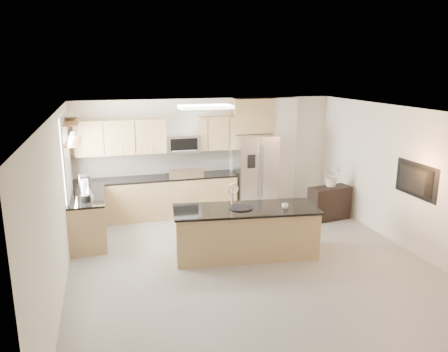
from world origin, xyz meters
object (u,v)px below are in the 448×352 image
object	(u,v)px
coffee_maker	(85,185)
television	(412,180)
range	(185,195)
kettle	(89,191)
island	(245,231)
cup	(285,206)
blender	(85,192)
microwave	(183,143)
refrigerator	(255,173)
credenza	(329,203)
platter	(241,208)
bowl	(71,118)
flower_vase	(332,171)

from	to	relation	value
coffee_maker	television	size ratio (longest dim) A/B	0.33
range	kettle	world-z (taller)	kettle
island	cup	bearing A→B (deg)	-9.41
blender	range	bearing A→B (deg)	35.10
microwave	refrigerator	world-z (taller)	microwave
microwave	refrigerator	bearing A→B (deg)	-5.86
microwave	credenza	distance (m)	3.52
cup	coffee_maker	bearing A→B (deg)	152.55
microwave	coffee_maker	distance (m)	2.39
platter	blender	distance (m)	2.82
island	coffee_maker	world-z (taller)	island
coffee_maker	refrigerator	bearing A→B (deg)	12.84
microwave	blender	world-z (taller)	microwave
refrigerator	bowl	distance (m)	4.27
refrigerator	range	bearing A→B (deg)	178.40
flower_vase	refrigerator	bearing A→B (deg)	143.86
coffee_maker	flower_vase	bearing A→B (deg)	-2.02
blender	bowl	xyz separation A→B (m)	(-0.18, 0.56, 1.28)
island	cup	size ratio (longest dim) A/B	23.19
credenza	flower_vase	bearing A→B (deg)	41.18
range	blender	world-z (taller)	blender
cup	kettle	bearing A→B (deg)	155.77
island	credenza	world-z (taller)	island
cup	kettle	size ratio (longest dim) A/B	0.46
cup	platter	distance (m)	0.77
island	television	world-z (taller)	television
coffee_maker	bowl	xyz separation A→B (m)	(-0.15, 0.01, 1.29)
island	credenza	xyz separation A→B (m)	(2.39, 1.32, -0.07)
microwave	bowl	size ratio (longest dim) A/B	2.09
range	bowl	distance (m)	3.08
refrigerator	microwave	bearing A→B (deg)	174.14
kettle	cup	bearing A→B (deg)	-24.23
platter	bowl	size ratio (longest dim) A/B	1.12
platter	coffee_maker	xyz separation A→B (m)	(-2.65, 1.56, 0.20)
range	cup	xyz separation A→B (m)	(1.30, -2.67, 0.45)
credenza	platter	xyz separation A→B (m)	(-2.47, -1.31, 0.52)
bowl	platter	bearing A→B (deg)	-29.18
refrigerator	bowl	size ratio (longest dim) A/B	4.90
island	television	distance (m)	3.08
range	cup	world-z (taller)	range
island	platter	bearing A→B (deg)	-179.55
kettle	platter	bearing A→B (deg)	-26.59
credenza	blender	distance (m)	5.16
credenza	coffee_maker	xyz separation A→B (m)	(-5.12, 0.25, 0.72)
bowl	range	bearing A→B (deg)	21.67
microwave	coffee_maker	size ratio (longest dim) A/B	2.12
platter	coffee_maker	bearing A→B (deg)	149.54
platter	flower_vase	xyz separation A→B (m)	(2.53, 1.38, 0.19)
kettle	flower_vase	bearing A→B (deg)	0.94
coffee_maker	platter	bearing A→B (deg)	-30.46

